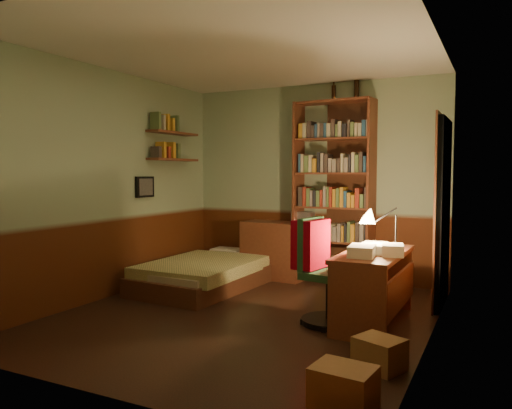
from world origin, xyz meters
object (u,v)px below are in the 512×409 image
at_px(desk_lamp, 396,222).
at_px(cardboard_box_a, 344,389).
at_px(bookshelf, 334,192).
at_px(mini_stereo, 303,217).
at_px(cardboard_box_b, 379,353).
at_px(office_chair, 329,266).
at_px(bed, 210,263).
at_px(desk, 374,287).
at_px(dresser, 275,250).

xyz_separation_m(desk_lamp, cardboard_box_a, (0.07, -1.96, -0.83)).
height_order(bookshelf, cardboard_box_a, bookshelf).
relative_size(mini_stereo, cardboard_box_b, 0.84).
relative_size(bookshelf, office_chair, 2.12).
height_order(bookshelf, office_chair, bookshelf).
xyz_separation_m(bed, cardboard_box_a, (2.45, -2.47, -0.16)).
distance_m(mini_stereo, cardboard_box_a, 3.81).
bearing_deg(office_chair, desk, 43.13).
bearing_deg(dresser, cardboard_box_b, -46.90).
distance_m(bookshelf, desk_lamp, 1.78).
bearing_deg(cardboard_box_a, bookshelf, 108.54).
relative_size(desk_lamp, office_chair, 0.51).
xyz_separation_m(dresser, desk, (1.67, -1.43, -0.04)).
relative_size(bed, desk, 1.57).
bearing_deg(cardboard_box_a, office_chair, 110.88).
bearing_deg(cardboard_box_b, bookshelf, 114.24).
height_order(desk, cardboard_box_a, desk).
distance_m(bookshelf, cardboard_box_b, 3.06).
bearing_deg(office_chair, dresser, 137.86).
bearing_deg(office_chair, bed, 164.58).
bearing_deg(cardboard_box_b, bed, 145.36).
distance_m(bookshelf, cardboard_box_a, 3.70).
bearing_deg(mini_stereo, bed, -136.59).
relative_size(cardboard_box_a, cardboard_box_b, 1.12).
bearing_deg(desk_lamp, office_chair, -150.74).
xyz_separation_m(dresser, bookshelf, (0.79, 0.08, 0.79)).
distance_m(dresser, desk_lamp, 2.35).
height_order(dresser, cardboard_box_b, dresser).
xyz_separation_m(desk, desk_lamp, (0.18, 0.11, 0.62)).
height_order(bed, mini_stereo, mini_stereo).
distance_m(mini_stereo, bookshelf, 0.55).
xyz_separation_m(bed, desk, (2.20, -0.63, 0.04)).
bearing_deg(bookshelf, office_chair, -68.17).
xyz_separation_m(desk, office_chair, (-0.36, -0.24, 0.21)).
relative_size(mini_stereo, cardboard_box_a, 0.76).
bearing_deg(cardboard_box_a, cardboard_box_b, 86.08).
bearing_deg(mini_stereo, desk, -53.01).
bearing_deg(cardboard_box_a, mini_stereo, 114.64).
height_order(bed, office_chair, office_chair).
height_order(mini_stereo, bookshelf, bookshelf).
bearing_deg(cardboard_box_b, cardboard_box_a, -93.92).
bearing_deg(dresser, office_chair, -46.75).
bearing_deg(bookshelf, cardboard_box_b, -60.28).
bearing_deg(bed, mini_stereo, 50.20).
relative_size(dresser, office_chair, 0.77).
bearing_deg(bookshelf, cardboard_box_a, -65.98).
relative_size(mini_stereo, office_chair, 0.25).
bearing_deg(cardboard_box_b, dresser, 127.90).
height_order(dresser, office_chair, office_chair).
xyz_separation_m(bed, cardboard_box_b, (2.50, -1.73, -0.18)).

